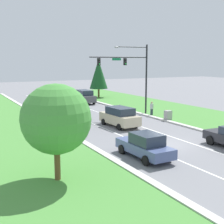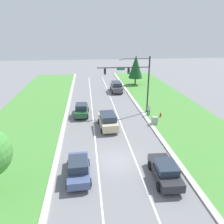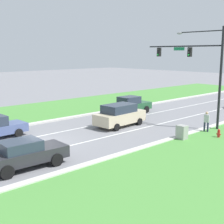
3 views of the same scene
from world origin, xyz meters
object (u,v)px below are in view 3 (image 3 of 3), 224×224
(traffic_signal_mast, at_px, (198,62))
(forest_sedan, at_px, (130,105))
(charcoal_sedan, at_px, (24,154))
(pedestrian, at_px, (206,121))
(fire_hydrant, at_px, (219,134))
(utility_cabinet, at_px, (182,133))
(champagne_suv, at_px, (120,115))

(traffic_signal_mast, distance_m, forest_sedan, 8.95)
(charcoal_sedan, distance_m, pedestrian, 14.49)
(fire_hydrant, bearing_deg, traffic_signal_mast, 146.42)
(traffic_signal_mast, bearing_deg, forest_sedan, -178.86)
(forest_sedan, distance_m, utility_cabinet, 10.53)
(traffic_signal_mast, xyz_separation_m, utility_cabinet, (1.83, -4.65, -4.95))
(utility_cabinet, height_order, pedestrian, pedestrian)
(champagne_suv, height_order, fire_hydrant, champagne_suv)
(pedestrian, height_order, fire_hydrant, pedestrian)
(champagne_suv, relative_size, pedestrian, 2.86)
(champagne_suv, height_order, charcoal_sedan, champagne_suv)
(traffic_signal_mast, bearing_deg, pedestrian, -37.60)
(champagne_suv, relative_size, utility_cabinet, 4.46)
(charcoal_sedan, bearing_deg, pedestrian, 81.66)
(charcoal_sedan, relative_size, fire_hydrant, 6.65)
(forest_sedan, height_order, utility_cabinet, forest_sedan)
(forest_sedan, xyz_separation_m, pedestrian, (9.60, -1.32, 0.04))
(charcoal_sedan, distance_m, fire_hydrant, 14.08)
(fire_hydrant, bearing_deg, champagne_suv, -161.09)
(traffic_signal_mast, bearing_deg, champagne_suv, -131.25)
(champagne_suv, distance_m, forest_sedan, 5.85)
(champagne_suv, bearing_deg, utility_cabinet, -0.62)
(charcoal_sedan, bearing_deg, forest_sedan, 116.23)
(champagne_suv, relative_size, forest_sedan, 1.04)
(forest_sedan, xyz_separation_m, fire_hydrant, (11.12, -2.13, -0.55))
(forest_sedan, xyz_separation_m, utility_cabinet, (9.52, -4.50, -0.35))
(traffic_signal_mast, relative_size, pedestrian, 4.90)
(champagne_suv, distance_m, pedestrian, 7.15)
(champagne_suv, bearing_deg, fire_hydrant, 15.55)
(utility_cabinet, xyz_separation_m, fire_hydrant, (1.61, 2.37, -0.20))
(charcoal_sedan, relative_size, pedestrian, 2.75)
(traffic_signal_mast, relative_size, forest_sedan, 1.78)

